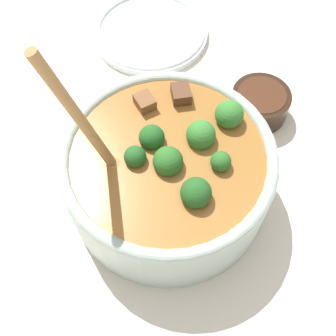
# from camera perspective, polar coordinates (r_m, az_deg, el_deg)

# --- Properties ---
(ground_plane) EXTENTS (4.00, 4.00, 0.00)m
(ground_plane) POSITION_cam_1_polar(r_m,az_deg,el_deg) (0.60, 0.00, -3.37)
(ground_plane) COLOR silver
(stew_bowl) EXTENTS (0.27, 0.27, 0.29)m
(stew_bowl) POSITION_cam_1_polar(r_m,az_deg,el_deg) (0.55, 0.03, -0.43)
(stew_bowl) COLOR #B2C6BC
(stew_bowl) RESTS_ON ground_plane
(condiment_bowl) EXTENTS (0.09, 0.09, 0.05)m
(condiment_bowl) POSITION_cam_1_polar(r_m,az_deg,el_deg) (0.67, 12.33, 8.63)
(condiment_bowl) COLOR black
(condiment_bowl) RESTS_ON ground_plane
(empty_plate) EXTENTS (0.21, 0.21, 0.02)m
(empty_plate) POSITION_cam_1_polar(r_m,az_deg,el_deg) (0.80, -2.39, 18.03)
(empty_plate) COLOR white
(empty_plate) RESTS_ON ground_plane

